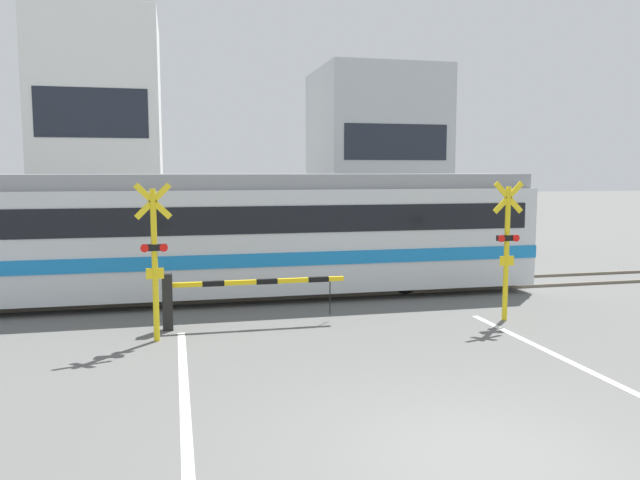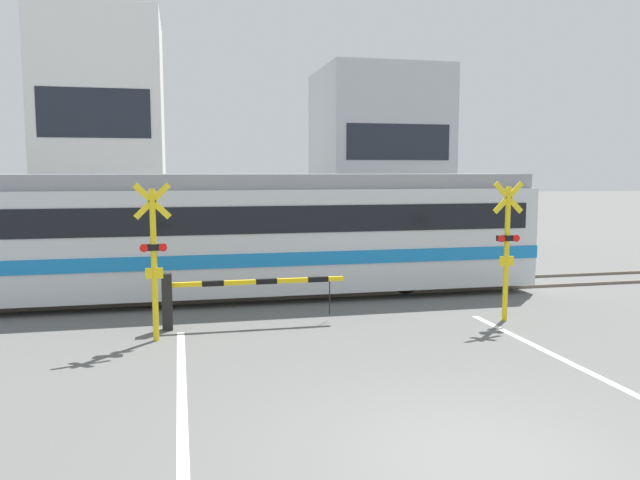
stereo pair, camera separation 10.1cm
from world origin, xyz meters
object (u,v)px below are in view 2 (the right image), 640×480
(crossing_signal_right, at_px, (507,245))
(commuter_train, at_px, (194,232))
(crossing_barrier_near, at_px, (214,292))
(crossing_signal_left, at_px, (154,255))
(crossing_barrier_far, at_px, (364,249))

(crossing_signal_right, bearing_deg, commuter_train, 148.30)
(crossing_barrier_near, bearing_deg, commuter_train, 95.42)
(crossing_barrier_near, xyz_separation_m, crossing_signal_right, (6.06, -0.77, 0.89))
(crossing_signal_right, bearing_deg, crossing_signal_left, 180.00)
(commuter_train, distance_m, crossing_signal_right, 7.47)
(crossing_signal_right, bearing_deg, crossing_barrier_far, 99.58)
(commuter_train, relative_size, crossing_barrier_far, 4.62)
(commuter_train, bearing_deg, crossing_signal_right, -31.70)
(crossing_barrier_far, xyz_separation_m, crossing_signal_right, (1.12, -6.65, 0.89))
(commuter_train, xyz_separation_m, crossing_barrier_near, (0.30, -3.15, -0.92))
(crossing_signal_left, distance_m, crossing_signal_right, 7.18)
(crossing_barrier_far, bearing_deg, crossing_signal_left, -132.32)
(crossing_barrier_far, bearing_deg, crossing_barrier_near, -130.01)
(commuter_train, bearing_deg, crossing_barrier_near, -84.58)
(crossing_barrier_far, relative_size, crossing_signal_right, 1.26)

